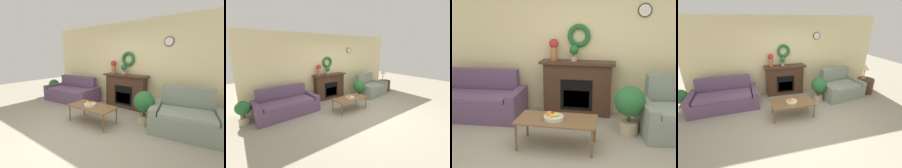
# 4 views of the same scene
# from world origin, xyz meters

# --- Properties ---
(ground_plane) EXTENTS (16.00, 16.00, 0.00)m
(ground_plane) POSITION_xyz_m (0.00, 0.00, 0.00)
(ground_plane) COLOR #9E937F
(wall_back) EXTENTS (6.80, 0.16, 2.70)m
(wall_back) POSITION_xyz_m (-0.00, 2.33, 1.35)
(wall_back) COLOR beige
(wall_back) RESTS_ON ground_plane
(fireplace) EXTENTS (1.46, 0.41, 1.08)m
(fireplace) POSITION_xyz_m (-0.10, 2.12, 0.54)
(fireplace) COLOR #42281C
(fireplace) RESTS_ON ground_plane
(couch_left) EXTENTS (2.04, 1.06, 0.88)m
(couch_left) POSITION_xyz_m (-2.11, 1.64, 0.30)
(couch_left) COLOR #604766
(couch_left) RESTS_ON ground_plane
(loveseat_right) EXTENTS (1.59, 1.18, 0.94)m
(loveseat_right) POSITION_xyz_m (1.77, 1.50, 0.31)
(loveseat_right) COLOR gray
(loveseat_right) RESTS_ON ground_plane
(coffee_table) EXTENTS (1.18, 0.59, 0.44)m
(coffee_table) POSITION_xyz_m (-0.20, 0.65, 0.40)
(coffee_table) COLOR brown
(coffee_table) RESTS_ON ground_plane
(fruit_bowl) EXTENTS (0.30, 0.30, 0.12)m
(fruit_bowl) POSITION_xyz_m (-0.25, 0.61, 0.48)
(fruit_bowl) COLOR beige
(fruit_bowl) RESTS_ON coffee_table
(side_table_by_loveseat) EXTENTS (0.59, 0.59, 0.53)m
(side_table_by_loveseat) POSITION_xyz_m (2.86, 1.50, 0.26)
(side_table_by_loveseat) COLOR #42281C
(side_table_by_loveseat) RESTS_ON ground_plane
(table_lamp) EXTENTS (0.27, 0.27, 0.53)m
(table_lamp) POSITION_xyz_m (2.79, 1.56, 0.94)
(table_lamp) COLOR #B28E42
(table_lamp) RESTS_ON side_table_by_loveseat
(vase_on_mantel_left) EXTENTS (0.19, 0.19, 0.42)m
(vase_on_mantel_left) POSITION_xyz_m (-0.58, 2.13, 1.33)
(vase_on_mantel_left) COLOR #AD6B38
(vase_on_mantel_left) RESTS_ON fireplace
(potted_plant_on_mantel) EXTENTS (0.18, 0.18, 0.31)m
(potted_plant_on_mantel) POSITION_xyz_m (-0.18, 2.11, 1.26)
(potted_plant_on_mantel) COLOR tan
(potted_plant_on_mantel) RESTS_ON fireplace
(potted_plant_floor_by_couch) EXTENTS (0.41, 0.41, 0.68)m
(potted_plant_floor_by_couch) POSITION_xyz_m (-3.32, 1.69, 0.40)
(potted_plant_floor_by_couch) COLOR tan
(potted_plant_floor_by_couch) RESTS_ON ground_plane
(potted_plant_floor_by_loveseat) EXTENTS (0.50, 0.50, 0.82)m
(potted_plant_floor_by_loveseat) POSITION_xyz_m (0.88, 1.31, 0.51)
(potted_plant_floor_by_loveseat) COLOR tan
(potted_plant_floor_by_loveseat) RESTS_ON ground_plane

